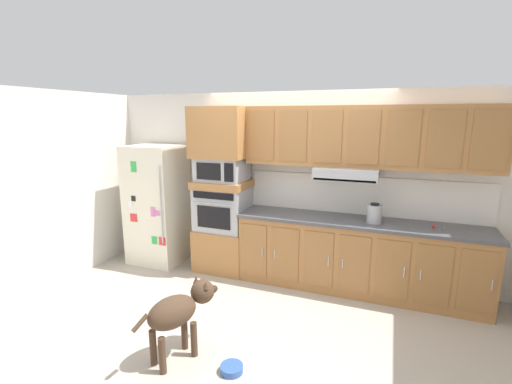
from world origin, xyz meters
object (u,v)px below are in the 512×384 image
object	(u,v)px
electric_kettle	(374,214)
refrigerator	(158,204)
dog_food_bowl	(232,368)
microwave	(222,169)
screwdriver	(435,226)
dog	(180,310)
built_in_oven	(223,208)

from	to	relation	value
electric_kettle	refrigerator	bearing A→B (deg)	-179.62
refrigerator	dog_food_bowl	size ratio (longest dim) A/B	8.80
microwave	screwdriver	bearing A→B (deg)	0.40
electric_kettle	dog	size ratio (longest dim) A/B	0.29
screwdriver	dog	xyz separation A→B (m)	(-2.19, -1.94, -0.47)
screwdriver	electric_kettle	bearing A→B (deg)	-174.29
microwave	electric_kettle	size ratio (longest dim) A/B	2.68
built_in_oven	refrigerator	bearing A→B (deg)	-176.35
refrigerator	electric_kettle	world-z (taller)	refrigerator
refrigerator	screwdriver	bearing A→B (deg)	1.32
refrigerator	dog_food_bowl	world-z (taller)	refrigerator
dog_food_bowl	electric_kettle	bearing A→B (deg)	61.94
screwdriver	electric_kettle	size ratio (longest dim) A/B	0.57
built_in_oven	electric_kettle	world-z (taller)	built_in_oven
dog	built_in_oven	bearing A→B (deg)	38.76
electric_kettle	dog_food_bowl	bearing A→B (deg)	-118.06
screwdriver	dog_food_bowl	bearing A→B (deg)	-130.47
microwave	dog	world-z (taller)	microwave
refrigerator	screwdriver	size ratio (longest dim) A/B	12.76
refrigerator	electric_kettle	xyz separation A→B (m)	(3.10, 0.02, 0.15)
built_in_oven	dog	xyz separation A→B (m)	(0.50, -1.92, -0.43)
electric_kettle	dog_food_bowl	distance (m)	2.37
screwdriver	electric_kettle	world-z (taller)	electric_kettle
dog_food_bowl	refrigerator	bearing A→B (deg)	137.99
built_in_oven	microwave	bearing A→B (deg)	-0.77
microwave	dog	distance (m)	2.22
microwave	dog	size ratio (longest dim) A/B	0.77
screwdriver	refrigerator	bearing A→B (deg)	-178.68
screwdriver	dog_food_bowl	world-z (taller)	screwdriver
screwdriver	dog_food_bowl	size ratio (longest dim) A/B	0.69
built_in_oven	dog_food_bowl	bearing A→B (deg)	-62.27
built_in_oven	dog	bearing A→B (deg)	-75.29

